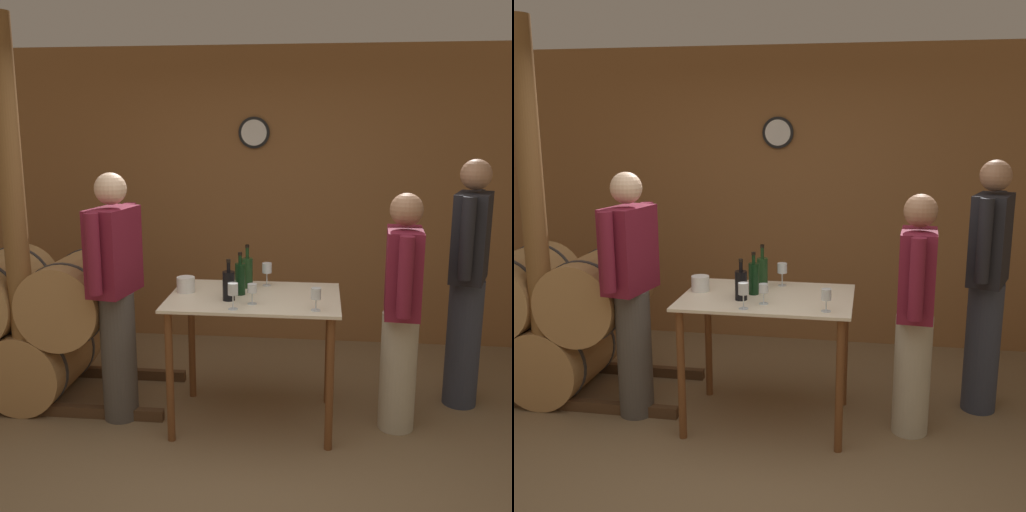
% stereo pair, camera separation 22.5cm
% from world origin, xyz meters
% --- Properties ---
extents(ground_plane, '(14.00, 14.00, 0.00)m').
position_xyz_m(ground_plane, '(0.00, 0.00, 0.00)').
color(ground_plane, brown).
extents(back_wall, '(8.40, 0.08, 2.70)m').
position_xyz_m(back_wall, '(-0.00, 2.51, 1.35)').
color(back_wall, brown).
rests_on(back_wall, ground_plane).
extents(barrel_rack, '(2.63, 0.84, 1.10)m').
position_xyz_m(barrel_rack, '(-1.84, 1.08, 0.53)').
color(barrel_rack, '#4C331E').
rests_on(barrel_rack, ground_plane).
extents(tasting_table, '(1.13, 0.78, 0.90)m').
position_xyz_m(tasting_table, '(-0.05, 0.83, 0.74)').
color(tasting_table, beige).
rests_on(tasting_table, ground_plane).
extents(wooden_post, '(0.16, 0.16, 2.70)m').
position_xyz_m(wooden_post, '(-1.65, 0.75, 1.35)').
color(wooden_post, brown).
rests_on(wooden_post, ground_plane).
extents(wine_bottle_far_left, '(0.08, 0.08, 0.27)m').
position_xyz_m(wine_bottle_far_left, '(-0.20, 0.71, 1.00)').
color(wine_bottle_far_left, black).
rests_on(wine_bottle_far_left, tasting_table).
extents(wine_bottle_left, '(0.07, 0.07, 0.29)m').
position_xyz_m(wine_bottle_left, '(-0.15, 0.86, 1.01)').
color(wine_bottle_left, black).
rests_on(wine_bottle_left, tasting_table).
extents(wine_bottle_center, '(0.08, 0.08, 0.30)m').
position_xyz_m(wine_bottle_center, '(-0.12, 1.04, 1.01)').
color(wine_bottle_center, '#193819').
rests_on(wine_bottle_center, tasting_table).
extents(wine_glass_near_left, '(0.06, 0.06, 0.17)m').
position_xyz_m(wine_glass_near_left, '(-0.15, 0.52, 1.02)').
color(wine_glass_near_left, silver).
rests_on(wine_glass_near_left, tasting_table).
extents(wine_glass_near_center, '(0.06, 0.06, 0.13)m').
position_xyz_m(wine_glass_near_center, '(-0.04, 0.64, 0.99)').
color(wine_glass_near_center, silver).
rests_on(wine_glass_near_center, tasting_table).
extents(wine_glass_near_right, '(0.07, 0.07, 0.16)m').
position_xyz_m(wine_glass_near_right, '(0.01, 1.10, 1.02)').
color(wine_glass_near_right, silver).
rests_on(wine_glass_near_right, tasting_table).
extents(wine_glass_far_side, '(0.06, 0.06, 0.14)m').
position_xyz_m(wine_glass_far_side, '(0.36, 0.55, 1.00)').
color(wine_glass_far_side, silver).
rests_on(wine_glass_far_side, tasting_table).
extents(ice_bucket, '(0.12, 0.12, 0.10)m').
position_xyz_m(ice_bucket, '(-0.52, 0.88, 0.95)').
color(ice_bucket, white).
rests_on(ice_bucket, tasting_table).
extents(person_host, '(0.29, 0.58, 1.71)m').
position_xyz_m(person_host, '(-0.98, 0.78, 0.91)').
color(person_host, '#4C4742').
rests_on(person_host, ground_plane).
extents(person_visitor_with_scarf, '(0.34, 0.56, 1.79)m').
position_xyz_m(person_visitor_with_scarf, '(1.42, 1.25, 0.95)').
color(person_visitor_with_scarf, '#333847').
rests_on(person_visitor_with_scarf, ground_plane).
extents(person_visitor_bearded, '(0.25, 0.59, 1.60)m').
position_xyz_m(person_visitor_bearded, '(0.91, 0.84, 0.84)').
color(person_visitor_bearded, '#B7AD93').
rests_on(person_visitor_bearded, ground_plane).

